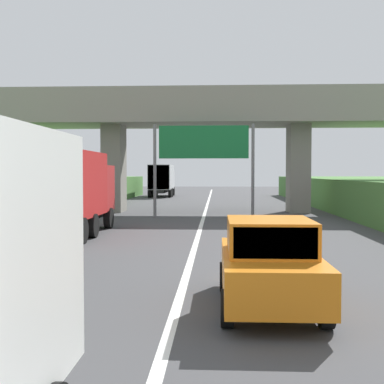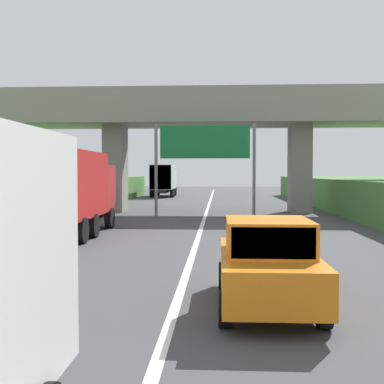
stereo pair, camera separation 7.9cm
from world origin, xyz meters
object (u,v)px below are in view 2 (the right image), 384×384
truck_red (71,189)px  truck_silver (164,179)px  car_orange (267,264)px  overhead_highway_sign (205,148)px

truck_red → truck_silver: same height
truck_silver → car_orange: truck_silver is taller
overhead_highway_sign → car_orange: bearing=-84.8°
overhead_highway_sign → truck_red: size_ratio=0.81×
truck_silver → car_orange: bearing=-81.2°
overhead_highway_sign → car_orange: size_ratio=1.43×
car_orange → overhead_highway_sign: bearing=95.2°
overhead_highway_sign → truck_red: 10.48m
truck_red → car_orange: (7.01, -10.67, -1.08)m
overhead_highway_sign → car_orange: (1.77, -19.51, -3.16)m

